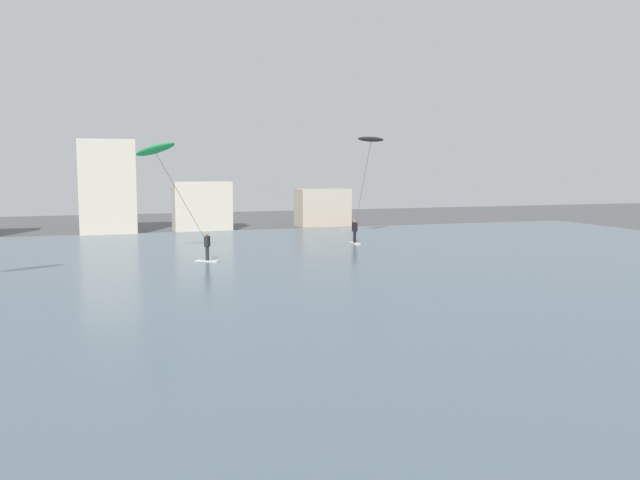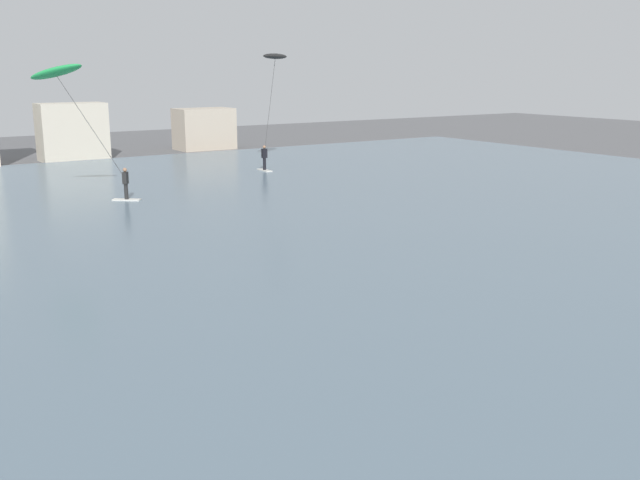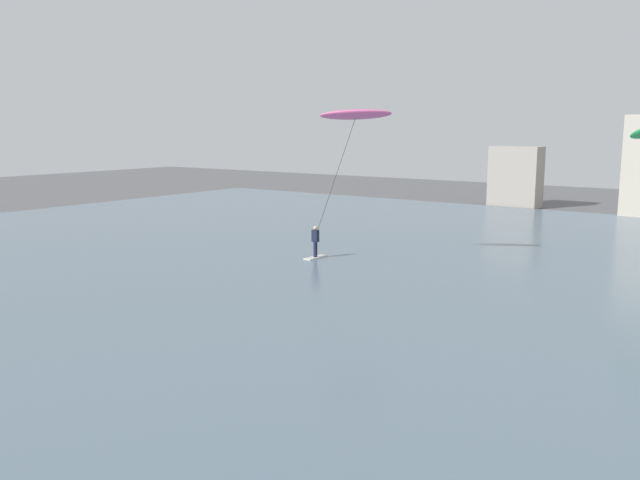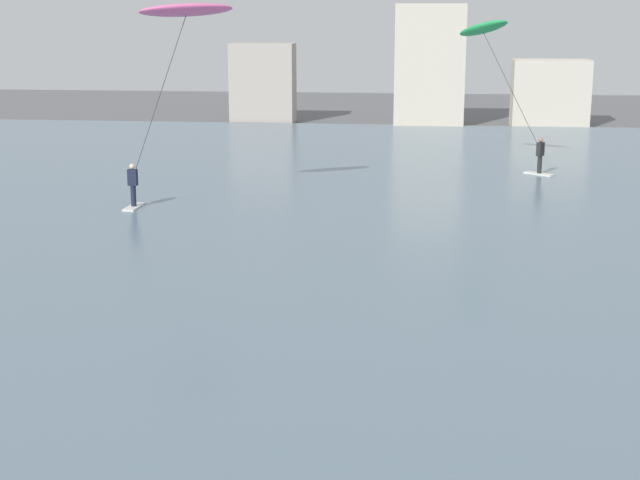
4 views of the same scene
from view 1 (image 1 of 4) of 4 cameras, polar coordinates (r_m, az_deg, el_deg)
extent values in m
cube|color=slate|center=(31.40, -14.87, -4.06)|extent=(84.00, 52.00, 0.10)
cube|color=beige|center=(57.58, -17.24, 4.21)|extent=(4.38, 2.76, 7.58)
cube|color=beige|center=(58.74, -9.75, 2.76)|extent=(4.77, 2.52, 4.17)
cube|color=#B7A893|center=(62.97, 0.21, 2.72)|extent=(4.65, 2.89, 3.39)
cube|color=silver|center=(48.05, 2.89, -0.25)|extent=(0.50, 1.42, 0.06)
cylinder|color=black|center=(48.01, 2.90, 0.25)|extent=(0.20, 0.20, 0.78)
cube|color=black|center=(47.94, 2.90, 1.07)|extent=(0.35, 0.23, 0.60)
sphere|color=#9E7051|center=(47.90, 2.90, 1.56)|extent=(0.20, 0.20, 0.20)
cylinder|color=#333333|center=(48.85, 3.59, 4.66)|extent=(1.88, 1.64, 6.07)
ellipsoid|color=black|center=(49.96, 4.25, 8.34)|extent=(3.24, 2.84, 0.44)
cube|color=silver|center=(39.58, -9.32, -1.72)|extent=(1.37, 1.22, 0.06)
cylinder|color=black|center=(39.52, -9.33, -1.11)|extent=(0.20, 0.20, 0.78)
cube|color=black|center=(39.44, -9.35, -0.12)|extent=(0.38, 0.40, 0.60)
sphere|color=#9E7051|center=(39.40, -9.36, 0.47)|extent=(0.20, 0.20, 0.20)
cylinder|color=#333333|center=(39.72, -11.45, 3.50)|extent=(2.67, 1.35, 5.11)
ellipsoid|color=green|center=(40.21, -13.54, 7.34)|extent=(2.58, 2.71, 1.18)
camera|label=2|loc=(6.60, -82.43, 9.94)|focal=40.98mm
camera|label=3|loc=(10.44, 55.71, 9.65)|focal=37.30mm
camera|label=4|loc=(4.86, 149.45, 16.63)|focal=53.95mm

